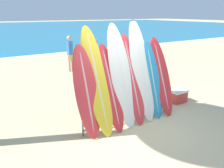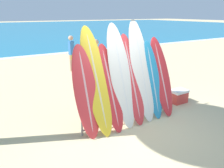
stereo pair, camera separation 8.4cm
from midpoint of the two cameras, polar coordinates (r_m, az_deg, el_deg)
ground_plane at (r=5.64m, az=7.30°, el=-10.75°), size 160.00×160.00×0.00m
surfboard_rack at (r=5.60m, az=4.68°, el=-5.87°), size 2.61×0.04×0.80m
surfboard_slot_0 at (r=4.88m, az=-6.37°, el=-2.05°), size 0.55×0.75×2.07m
surfboard_slot_1 at (r=5.04m, az=-3.68°, el=0.94°), size 0.57×1.14×2.45m
surfboard_slot_2 at (r=5.19m, az=0.01°, el=-0.99°), size 0.49×0.92×2.02m
surfboard_slot_3 at (r=5.34m, az=2.80°, el=2.23°), size 0.59×0.99×2.50m
surfboard_slot_4 at (r=5.53m, az=5.68°, el=1.22°), size 0.52×0.93×2.22m
surfboard_slot_5 at (r=5.71m, az=8.14°, el=3.48°), size 0.59×0.97×2.57m
surfboard_slot_6 at (r=5.91m, az=10.96°, el=1.12°), size 0.49×0.74×2.03m
surfboard_slot_7 at (r=6.15m, az=13.17°, el=1.94°), size 0.56×0.90×2.09m
person_near_water at (r=13.66m, az=-6.09°, el=10.70°), size 0.29×0.31×1.79m
person_mid_beach at (r=9.23m, az=7.08°, el=6.25°), size 0.26×0.25×1.53m
person_far_left at (r=8.07m, az=-3.95°, el=5.79°), size 0.30×0.24×1.82m
person_far_right at (r=10.71m, az=-10.31°, el=8.23°), size 0.28×0.23×1.70m
cooler_box at (r=7.21m, az=17.29°, el=-3.02°), size 0.52×0.38×0.42m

